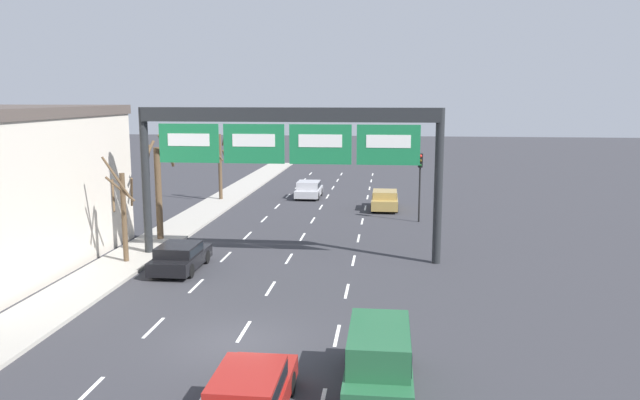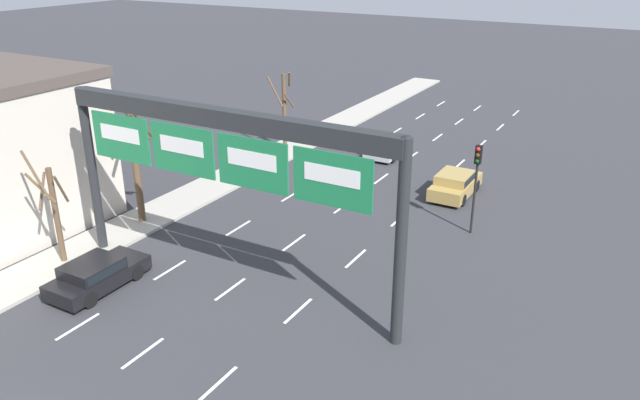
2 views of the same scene
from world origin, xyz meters
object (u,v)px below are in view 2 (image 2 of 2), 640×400
at_px(tree_bare_second, 136,162).
at_px(sign_gantry, 221,147).
at_px(car_silver, 388,146).
at_px(tree_bare_furthest, 284,108).
at_px(tree_bare_third, 53,208).
at_px(car_black, 96,274).
at_px(car_gold, 455,183).
at_px(traffic_light_near_gantry, 477,171).

bearing_deg(tree_bare_second, sign_gantry, -21.61).
bearing_deg(car_silver, tree_bare_furthest, -161.55).
bearing_deg(sign_gantry, tree_bare_third, -166.42).
distance_m(car_black, car_silver, 22.09).
bearing_deg(sign_gantry, car_silver, 94.33).
height_order(car_gold, car_silver, car_gold).
xyz_separation_m(traffic_light_near_gantry, tree_bare_furthest, (-15.18, 6.70, -0.29)).
height_order(car_black, tree_bare_second, tree_bare_second).
bearing_deg(car_gold, traffic_light_near_gantry, -62.17).
bearing_deg(car_black, tree_bare_third, 166.63).
xyz_separation_m(sign_gantry, tree_bare_second, (-7.91, 3.13, -2.87)).
bearing_deg(traffic_light_near_gantry, car_gold, 117.83).
height_order(car_gold, traffic_light_near_gantry, traffic_light_near_gantry).
bearing_deg(tree_bare_second, traffic_light_near_gantry, 25.58).
height_order(traffic_light_near_gantry, tree_bare_third, tree_bare_third).
bearing_deg(tree_bare_second, tree_bare_furthest, 91.06).
relative_size(car_gold, tree_bare_furthest, 0.79).
bearing_deg(car_black, sign_gantry, 28.53).
xyz_separation_m(car_black, traffic_light_near_gantry, (11.81, 12.89, 2.53)).
height_order(car_black, car_silver, car_silver).
bearing_deg(tree_bare_second, car_gold, 42.18).
height_order(car_black, tree_bare_third, tree_bare_third).
relative_size(sign_gantry, car_gold, 3.63).
relative_size(sign_gantry, car_silver, 3.85).
bearing_deg(tree_bare_third, car_silver, 73.20).
height_order(car_black, tree_bare_furthest, tree_bare_furthest).
xyz_separation_m(sign_gantry, tree_bare_furthest, (-8.17, 16.98, -3.23)).
distance_m(car_silver, tree_bare_third, 22.14).
bearing_deg(traffic_light_near_gantry, car_black, -132.50).
height_order(sign_gantry, car_gold, sign_gantry).
height_order(tree_bare_second, tree_bare_furthest, tree_bare_second).
relative_size(car_black, traffic_light_near_gantry, 0.93).
bearing_deg(car_gold, car_silver, 143.20).
bearing_deg(car_silver, traffic_light_near_gantry, -46.57).
bearing_deg(car_silver, tree_bare_third, -106.80).
relative_size(sign_gantry, tree_bare_furthest, 2.88).
height_order(car_black, traffic_light_near_gantry, traffic_light_near_gantry).
height_order(car_silver, tree_bare_furthest, tree_bare_furthest).
relative_size(sign_gantry, tree_bare_second, 2.54).
distance_m(traffic_light_near_gantry, tree_bare_third, 19.20).
bearing_deg(car_silver, sign_gantry, -85.67).
height_order(sign_gantry, tree_bare_third, sign_gantry).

